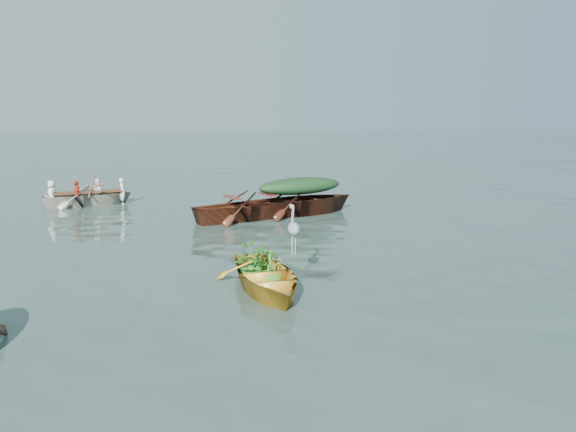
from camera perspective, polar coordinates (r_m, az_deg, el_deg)
name	(u,v)px	position (r m, az deg, el deg)	size (l,w,h in m)	color
ground	(310,274)	(11.11, 2.24, -5.90)	(140.00, 140.00, 0.00)	#374D44
yellow_dinghy	(266,290)	(10.16, -2.30, -7.54)	(1.46, 3.37, 0.92)	gold
green_tarp_boat	(300,214)	(17.21, 1.23, 0.17)	(1.56, 5.01, 1.21)	#4A1B11
open_wooden_boat	(250,219)	(16.49, -3.87, -0.33)	(1.48, 4.74, 1.13)	maroon
rowed_boat	(89,206)	(19.88, -19.58, 1.00)	(1.19, 3.97, 0.93)	beige
green_tarp_cover	(300,186)	(17.07, 1.24, 3.03)	(0.86, 2.76, 0.52)	#143216
thwart_benches	(250,200)	(16.39, -3.90, 1.68)	(0.89, 2.37, 0.04)	#541C13
heron	(294,238)	(10.11, 0.59, -2.20)	(0.28, 0.40, 0.92)	#93959B
dinghy_weeds	(259,242)	(10.46, -3.00, -2.66)	(0.70, 0.90, 0.60)	#1F5E18
rowers	(87,181)	(19.76, -19.74, 3.41)	(1.07, 2.78, 0.76)	silver
oars	(88,191)	(19.81, -19.67, 2.41)	(2.60, 0.60, 0.06)	brown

